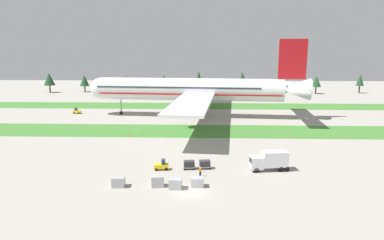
{
  "coord_description": "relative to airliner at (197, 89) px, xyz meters",
  "views": [
    {
      "loc": [
        1.9,
        -49.7,
        21.45
      ],
      "look_at": [
        -1.11,
        36.68,
        4.0
      ],
      "focal_mm": 32.35,
      "sensor_mm": 36.0,
      "label": 1
    }
  ],
  "objects": [
    {
      "name": "ground_plane",
      "position": [
        0.49,
        -62.9,
        -8.95
      ],
      "size": [
        400.0,
        400.0,
        0.0
      ],
      "primitive_type": "plane",
      "color": "gray"
    },
    {
      "name": "grass_strip_near",
      "position": [
        0.49,
        -21.29,
        -8.94
      ],
      "size": [
        320.0,
        15.48,
        0.01
      ],
      "primitive_type": "cube",
      "color": "#3D752D",
      "rests_on": "ground"
    },
    {
      "name": "grass_strip_far",
      "position": [
        0.49,
        21.67,
        -8.94
      ],
      "size": [
        320.0,
        15.48,
        0.01
      ],
      "primitive_type": "cube",
      "color": "#3D752D",
      "rests_on": "ground"
    },
    {
      "name": "airliner",
      "position": [
        0.0,
        0.0,
        0.0
      ],
      "size": [
        71.9,
        88.54,
        24.95
      ],
      "rotation": [
        0.0,
        0.0,
        1.49
      ],
      "color": "silver",
      "rests_on": "ground"
    },
    {
      "name": "baggage_tug",
      "position": [
        -5.23,
        -52.61,
        -8.13
      ],
      "size": [
        2.73,
        1.59,
        1.97
      ],
      "rotation": [
        0.0,
        0.0,
        1.68
      ],
      "color": "yellow",
      "rests_on": "ground"
    },
    {
      "name": "cargo_dolly_lead",
      "position": [
        -0.24,
        -52.04,
        -8.03
      ],
      "size": [
        2.36,
        1.74,
        1.55
      ],
      "rotation": [
        0.0,
        0.0,
        1.68
      ],
      "color": "#A3A3A8",
      "rests_on": "ground"
    },
    {
      "name": "cargo_dolly_second",
      "position": [
        2.64,
        -51.71,
        -8.03
      ],
      "size": [
        2.36,
        1.74,
        1.55
      ],
      "rotation": [
        0.0,
        0.0,
        1.68
      ],
      "color": "#A3A3A8",
      "rests_on": "ground"
    },
    {
      "name": "catering_truck",
      "position": [
        14.36,
        -52.27,
        -6.99
      ],
      "size": [
        7.21,
        3.23,
        3.58
      ],
      "rotation": [
        0.0,
        0.0,
        1.71
      ],
      "color": "silver",
      "rests_on": "ground"
    },
    {
      "name": "pushback_tractor",
      "position": [
        -41.45,
        3.51,
        -8.13
      ],
      "size": [
        2.7,
        1.51,
        1.97
      ],
      "rotation": [
        0.0,
        0.0,
        4.63
      ],
      "color": "yellow",
      "rests_on": "ground"
    },
    {
      "name": "ground_crew_marshaller",
      "position": [
        1.85,
        -55.74,
        -8.0
      ],
      "size": [
        0.47,
        0.37,
        1.74
      ],
      "rotation": [
        0.0,
        0.0,
        0.62
      ],
      "color": "black",
      "rests_on": "ground"
    },
    {
      "name": "uld_container_0",
      "position": [
        -11.19,
        -60.83,
        -8.14
      ],
      "size": [
        2.14,
        1.77,
        1.62
      ],
      "primitive_type": "cube",
      "rotation": [
        0.0,
        0.0,
        0.09
      ],
      "color": "#A3A3A8",
      "rests_on": "ground"
    },
    {
      "name": "uld_container_1",
      "position": [
        -4.93,
        -60.49,
        -8.05
      ],
      "size": [
        2.2,
        1.86,
        1.79
      ],
      "primitive_type": "cube",
      "rotation": [
        0.0,
        0.0,
        0.14
      ],
      "color": "#A3A3A8",
      "rests_on": "ground"
    },
    {
      "name": "uld_container_2",
      "position": [
        -2.01,
        -61.27,
        -8.12
      ],
      "size": [
        2.06,
        1.68,
        1.65
      ],
      "primitive_type": "cube",
      "rotation": [
        0.0,
        0.0,
        -0.04
      ],
      "color": "#A3A3A8",
      "rests_on": "ground"
    },
    {
      "name": "uld_container_3",
      "position": [
        1.42,
        -60.34,
        -8.18
      ],
      "size": [
        2.09,
        1.71,
        1.53
      ],
      "primitive_type": "cube",
      "rotation": [
        0.0,
        0.0,
        0.06
      ],
      "color": "#A3A3A8",
      "rests_on": "ground"
    },
    {
      "name": "taxiway_marker_0",
      "position": [
        24.31,
        -24.69,
        -8.64
      ],
      "size": [
        0.44,
        0.44,
        0.62
      ],
      "primitive_type": "cone",
      "color": "orange",
      "rests_on": "ground"
    },
    {
      "name": "taxiway_marker_1",
      "position": [
        -13.89,
        -25.22,
        -8.64
      ],
      "size": [
        0.44,
        0.44,
        0.61
      ],
      "primitive_type": "cone",
      "color": "orange",
      "rests_on": "ground"
    },
    {
      "name": "taxiway_marker_2",
      "position": [
        -16.61,
        -27.18,
        -8.63
      ],
      "size": [
        0.44,
        0.44,
        0.64
      ],
      "primitive_type": "cone",
      "color": "orange",
      "rests_on": "ground"
    },
    {
      "name": "taxiway_marker_3",
      "position": [
        -18.86,
        -26.65,
        -8.67
      ],
      "size": [
        0.44,
        0.44,
        0.54
      ],
      "primitive_type": "cone",
      "color": "orange",
      "rests_on": "ground"
    },
    {
      "name": "distant_tree_line",
      "position": [
        -3.57,
        64.62,
        -2.37
      ],
      "size": [
        163.68,
        8.71,
        11.4
      ],
      "color": "#4C3823",
      "rests_on": "ground"
    }
  ]
}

